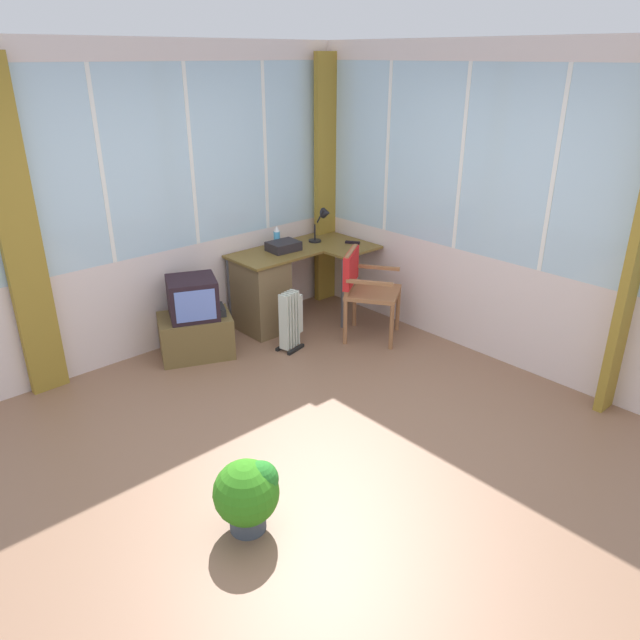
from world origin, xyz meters
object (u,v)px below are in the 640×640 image
Objects in this scene: wooden_armchair at (361,282)px; potted_plant at (248,493)px; desk_lamp at (324,219)px; spray_bottle at (277,237)px; tv_on_stand at (195,322)px; space_heater at (291,320)px; tv_remote at (352,242)px; paper_tray at (283,246)px; desk at (266,289)px.

potted_plant is at bearing -149.36° from wooden_armchair.
desk_lamp reaches higher than spray_bottle.
tv_on_stand is at bearing 65.47° from potted_plant.
wooden_armchair is at bearing -104.93° from desk_lamp.
desk_lamp is 1.23m from space_heater.
spray_bottle is (-0.65, 0.43, 0.09)m from tv_remote.
potted_plant is at bearing -133.35° from paper_tray.
tv_on_stand is 1.34× the size of space_heater.
tv_remote is 0.50× the size of paper_tray.
spray_bottle reaches higher than wooden_armchair.
paper_tray reaches higher than tv_remote.
desk_lamp is 0.63× the size of space_heater.
desk is 0.96m from wooden_armchair.
paper_tray is at bearing 3.04° from tv_on_stand.
desk_lamp is 0.38m from tv_remote.
wooden_armchair is 0.77m from space_heater.
paper_tray is (0.24, 0.01, 0.39)m from desk.
spray_bottle reaches higher than paper_tray.
wooden_armchair reaches higher than space_heater.
space_heater is 1.26× the size of potted_plant.
potted_plant is at bearing -140.09° from desk_lamp.
wooden_armchair reaches higher than tv_remote.
spray_bottle is 0.48× the size of potted_plant.
desk reaches higher than potted_plant.
desk_lamp is 1.20× the size of paper_tray.
tv_remote is at bearing -33.65° from spray_bottle.
spray_bottle is (0.27, 0.15, 0.45)m from desk.
space_heater is at bearing -120.13° from spray_bottle.
desk_lamp reaches higher than tv_remote.
spray_bottle is (-0.48, 0.17, -0.13)m from desk_lamp.
wooden_armchair reaches higher than desk.
paper_tray is at bearing 55.94° from space_heater.
wooden_armchair is at bearing -159.16° from tv_remote.
wooden_armchair reaches higher than paper_tray.
desk_lamp is at bearing 89.90° from tv_remote.
tv_remote reaches higher than desk.
desk_lamp is 0.42× the size of wooden_armchair.
tv_on_stand is at bearing 152.88° from wooden_armchair.
desk is 1.02m from tv_remote.
desk_lamp is 0.80× the size of potted_plant.
space_heater is at bearing -124.06° from paper_tray.
tv_remote reaches higher than space_heater.
paper_tray reaches higher than potted_plant.
paper_tray is 0.66× the size of potted_plant.
potted_plant is (-2.06, -2.19, -0.55)m from paper_tray.
desk_lamp reaches higher than space_heater.
desk is 0.46m from paper_tray.
spray_bottle is at bearing 107.23° from wooden_armchair.
desk_lamp is 0.88m from wooden_armchair.
wooden_armchair is 1.60m from tv_on_stand.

